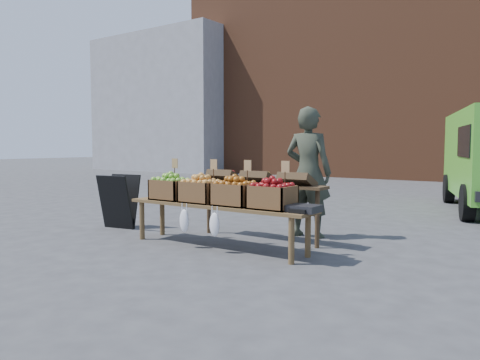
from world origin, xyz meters
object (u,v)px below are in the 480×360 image
Objects in this scene: crate_russet_pears at (201,192)px; weighing_scale at (304,208)px; chalkboard_sign at (119,201)px; crate_green_apples at (272,197)px; display_bench at (218,226)px; crate_golden_apples at (171,190)px; vendor at (308,172)px; crate_red_apples at (235,194)px; back_table at (259,203)px.

weighing_scale is at bearing 0.00° from crate_russet_pears.
chalkboard_sign is 1.74× the size of crate_green_apples.
crate_golden_apples reaches higher than display_bench.
vendor is 3.75× the size of crate_green_apples.
display_bench is 0.93m from crate_golden_apples.
display_bench is 1.29m from weighing_scale.
chalkboard_sign is at bearing 175.26° from crate_red_apples.
back_table is 0.87m from crate_russet_pears.
crate_russet_pears and crate_red_apples have the same top height.
crate_golden_apples is 1.00× the size of crate_russet_pears.
vendor is 3.04m from chalkboard_sign.
vendor reaches higher than crate_golden_apples.
crate_red_apples is at bearing 71.48° from vendor.
crate_red_apples is (2.44, -0.20, 0.28)m from chalkboard_sign.
display_bench is 5.40× the size of crate_golden_apples.
chalkboard_sign reaches higher than crate_golden_apples.
crate_golden_apples is at bearing 180.00° from crate_green_apples.
vendor is 3.75× the size of crate_golden_apples.
chalkboard_sign is at bearing 171.40° from crate_golden_apples.
weighing_scale is (1.25, 0.00, 0.33)m from display_bench.
vendor reaches higher than weighing_scale.
crate_green_apples is 1.47× the size of weighing_scale.
crate_golden_apples reaches higher than weighing_scale.
back_table is 0.99m from crate_green_apples.
crate_green_apples is (0.66, -0.72, 0.19)m from back_table.
back_table reaches higher than display_bench.
crate_green_apples is (0.55, 0.00, 0.00)m from crate_red_apples.
display_bench is 0.93m from crate_green_apples.
crate_russet_pears is 1.47× the size of weighing_scale.
back_table is 1.24m from crate_golden_apples.
chalkboard_sign is at bearing 18.14° from vendor.
back_table is at bearing 146.40° from weighing_scale.
crate_golden_apples is 0.55m from crate_russet_pears.
back_table is at bearing 2.85° from chalkboard_sign.
weighing_scale is (0.63, -1.33, -0.33)m from vendor.
crate_russet_pears is at bearing 180.00° from crate_green_apples.
chalkboard_sign is (-2.78, -1.12, -0.50)m from vendor.
display_bench is (-0.17, -0.72, -0.24)m from back_table.
crate_golden_apples is (-1.45, -1.33, -0.23)m from vendor.
vendor reaches higher than display_bench.
crate_russet_pears is at bearing 0.00° from crate_golden_apples.
back_table is at bearing 132.46° from crate_green_apples.
crate_green_apples is at bearing 0.00° from crate_russet_pears.
crate_russet_pears is (-0.44, -0.72, 0.19)m from back_table.
back_table is 4.20× the size of crate_green_apples.
back_table is 0.75m from crate_red_apples.
chalkboard_sign is 0.32× the size of display_bench.
crate_red_apples is (-0.35, -1.33, -0.23)m from vendor.
vendor reaches higher than crate_russet_pears.
back_table is at bearing 77.01° from display_bench.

